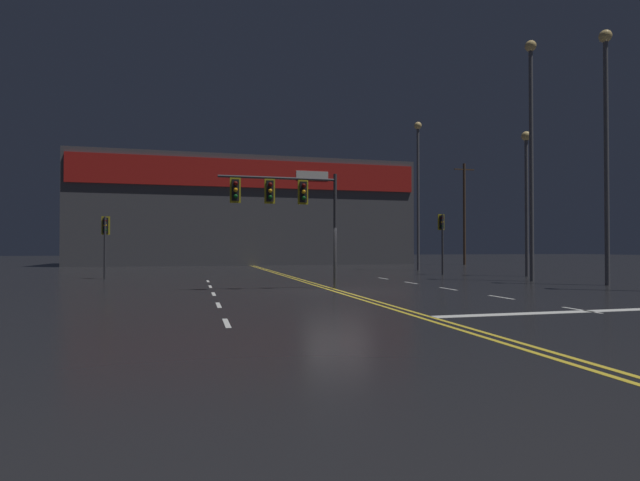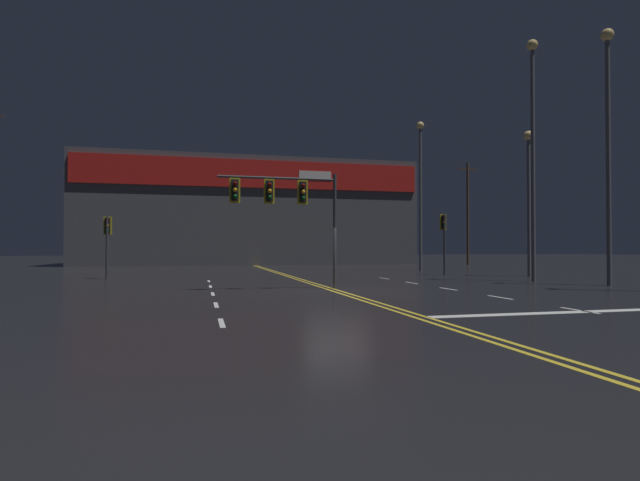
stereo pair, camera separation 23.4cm
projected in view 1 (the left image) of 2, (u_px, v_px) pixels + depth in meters
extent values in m
plane|color=black|center=(338.00, 291.00, 19.18)|extent=(200.00, 200.00, 0.00)
cube|color=gold|center=(334.00, 291.00, 19.15)|extent=(0.12, 60.00, 0.01)
cube|color=gold|center=(342.00, 291.00, 19.22)|extent=(0.12, 60.00, 0.01)
cube|color=silver|center=(227.00, 323.00, 11.05)|extent=(0.12, 1.40, 0.01)
cube|color=silver|center=(219.00, 305.00, 14.54)|extent=(0.12, 1.40, 0.01)
cube|color=silver|center=(214.00, 294.00, 18.02)|extent=(0.12, 1.40, 0.01)
cube|color=silver|center=(210.00, 287.00, 21.51)|extent=(0.12, 1.40, 0.01)
cube|color=silver|center=(208.00, 281.00, 25.00)|extent=(0.12, 1.40, 0.01)
cube|color=silver|center=(581.00, 310.00, 13.36)|extent=(0.12, 1.40, 0.01)
cube|color=silver|center=(501.00, 297.00, 16.85)|extent=(0.12, 1.40, 0.01)
cube|color=silver|center=(448.00, 289.00, 20.34)|extent=(0.12, 1.40, 0.01)
cube|color=silver|center=(411.00, 283.00, 23.83)|extent=(0.12, 1.40, 0.01)
cube|color=silver|center=(383.00, 278.00, 27.32)|extent=(0.12, 1.40, 0.01)
cube|color=silver|center=(589.00, 311.00, 13.12)|extent=(9.01, 0.40, 0.01)
cylinder|color=#38383D|center=(335.00, 231.00, 20.54)|extent=(0.14, 0.14, 4.73)
cylinder|color=#38383D|center=(278.00, 178.00, 19.98)|extent=(4.76, 0.10, 0.10)
cube|color=black|center=(303.00, 192.00, 20.23)|extent=(0.28, 0.24, 0.84)
cube|color=gold|center=(303.00, 192.00, 20.23)|extent=(0.42, 0.08, 0.99)
sphere|color=#500705|center=(304.00, 186.00, 20.08)|extent=(0.17, 0.17, 0.17)
sphere|color=orange|center=(304.00, 192.00, 20.07)|extent=(0.17, 0.17, 0.17)
sphere|color=#084513|center=(304.00, 198.00, 20.07)|extent=(0.17, 0.17, 0.17)
cube|color=black|center=(270.00, 191.00, 19.89)|extent=(0.28, 0.24, 0.84)
cube|color=gold|center=(270.00, 191.00, 19.89)|extent=(0.42, 0.08, 0.99)
sphere|color=#500705|center=(270.00, 184.00, 19.74)|extent=(0.17, 0.17, 0.17)
sphere|color=orange|center=(270.00, 191.00, 19.74)|extent=(0.17, 0.17, 0.17)
sphere|color=#084513|center=(270.00, 197.00, 19.73)|extent=(0.17, 0.17, 0.17)
cube|color=black|center=(235.00, 190.00, 19.55)|extent=(0.28, 0.24, 0.84)
cube|color=gold|center=(235.00, 190.00, 19.55)|extent=(0.42, 0.08, 0.99)
sphere|color=#500705|center=(236.00, 183.00, 19.40)|extent=(0.17, 0.17, 0.17)
sphere|color=orange|center=(236.00, 190.00, 19.40)|extent=(0.17, 0.17, 0.17)
sphere|color=#084513|center=(236.00, 196.00, 19.40)|extent=(0.17, 0.17, 0.17)
cylinder|color=#38383D|center=(105.00, 248.00, 26.76)|extent=(0.13, 0.13, 3.36)
cube|color=black|center=(106.00, 226.00, 26.96)|extent=(0.28, 0.24, 0.84)
cube|color=gold|center=(106.00, 226.00, 26.96)|extent=(0.42, 0.08, 0.99)
sphere|color=#500705|center=(105.00, 221.00, 26.81)|extent=(0.17, 0.17, 0.17)
sphere|color=orange|center=(105.00, 225.00, 26.80)|extent=(0.17, 0.17, 0.17)
sphere|color=#084513|center=(105.00, 230.00, 26.80)|extent=(0.17, 0.17, 0.17)
cylinder|color=#38383D|center=(443.00, 245.00, 31.02)|extent=(0.13, 0.13, 3.76)
cube|color=black|center=(441.00, 222.00, 31.22)|extent=(0.28, 0.24, 0.84)
cube|color=gold|center=(441.00, 222.00, 31.22)|extent=(0.42, 0.08, 0.99)
sphere|color=#500705|center=(442.00, 218.00, 31.07)|extent=(0.17, 0.17, 0.17)
sphere|color=orange|center=(442.00, 222.00, 31.07)|extent=(0.17, 0.17, 0.17)
sphere|color=#084513|center=(442.00, 226.00, 31.06)|extent=(0.17, 0.17, 0.17)
cylinder|color=#59595E|center=(531.00, 165.00, 25.10)|extent=(0.20, 0.20, 11.72)
sphere|color=#F9D17A|center=(531.00, 46.00, 25.19)|extent=(0.56, 0.56, 0.56)
cylinder|color=#59595E|center=(527.00, 208.00, 29.38)|extent=(0.20, 0.20, 8.12)
sphere|color=#F9D17A|center=(526.00, 136.00, 29.44)|extent=(0.56, 0.56, 0.56)
cylinder|color=#59595E|center=(606.00, 162.00, 22.36)|extent=(0.20, 0.20, 11.05)
sphere|color=#F9D17A|center=(605.00, 36.00, 22.44)|extent=(0.56, 0.56, 0.56)
cylinder|color=#59595E|center=(418.00, 199.00, 37.30)|extent=(0.20, 0.20, 10.69)
sphere|color=#F9D17A|center=(418.00, 126.00, 37.38)|extent=(0.56, 0.56, 0.56)
cube|color=#4C4C51|center=(247.00, 213.00, 52.13)|extent=(33.28, 10.00, 10.58)
cube|color=red|center=(252.00, 174.00, 47.25)|extent=(32.62, 0.20, 2.65)
cube|color=white|center=(312.00, 176.00, 48.64)|extent=(3.20, 0.16, 0.90)
cylinder|color=#4C3828|center=(464.00, 214.00, 50.18)|extent=(0.26, 0.26, 10.20)
cube|color=#4C3828|center=(464.00, 169.00, 50.25)|extent=(2.20, 0.12, 0.12)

